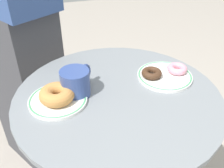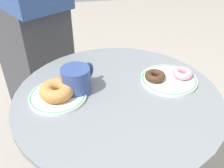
% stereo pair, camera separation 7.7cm
% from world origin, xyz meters
% --- Properties ---
extents(cafe_table, '(0.66, 0.66, 0.73)m').
position_xyz_m(cafe_table, '(0.00, 0.00, 0.48)').
color(cafe_table, slate).
rests_on(cafe_table, ground).
extents(plate_left, '(0.18, 0.18, 0.01)m').
position_xyz_m(plate_left, '(-0.19, 0.02, 0.74)').
color(plate_left, white).
rests_on(plate_left, cafe_table).
extents(plate_right, '(0.19, 0.19, 0.01)m').
position_xyz_m(plate_right, '(0.19, 0.04, 0.74)').
color(plate_right, white).
rests_on(plate_right, cafe_table).
extents(donut_old_fashioned, '(0.15, 0.15, 0.04)m').
position_xyz_m(donut_old_fashioned, '(-0.19, 0.01, 0.76)').
color(donut_old_fashioned, '#BC7F42').
rests_on(donut_old_fashioned, plate_left).
extents(donut_pink_frosted, '(0.10, 0.10, 0.02)m').
position_xyz_m(donut_pink_frosted, '(0.23, 0.05, 0.76)').
color(donut_pink_frosted, pink).
rests_on(donut_pink_frosted, plate_right).
extents(donut_chocolate, '(0.07, 0.07, 0.02)m').
position_xyz_m(donut_chocolate, '(0.14, 0.05, 0.76)').
color(donut_chocolate, '#422819').
rests_on(donut_chocolate, plate_right).
extents(coffee_mug, '(0.11, 0.11, 0.09)m').
position_xyz_m(coffee_mug, '(-0.12, 0.04, 0.78)').
color(coffee_mug, '#334784').
rests_on(coffee_mug, cafe_table).
extents(person_figure, '(0.43, 0.50, 1.75)m').
position_xyz_m(person_figure, '(-0.31, 0.51, 0.86)').
color(person_figure, '#3D3D42').
rests_on(person_figure, ground).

